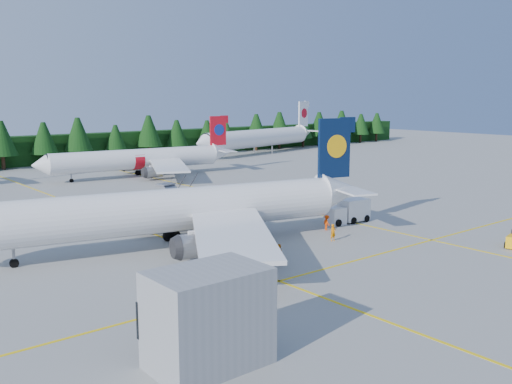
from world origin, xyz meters
TOP-DOWN VIEW (x-y plane):
  - ground at (0.00, 0.00)m, footprint 320.00×320.00m
  - taxi_stripe_a at (-14.00, 20.00)m, footprint 0.25×120.00m
  - taxi_stripe_b at (6.00, 20.00)m, footprint 0.25×120.00m
  - taxi_stripe_cross at (0.00, -6.00)m, footprint 80.00×0.25m
  - treeline_hedge at (0.00, 82.00)m, footprint 220.00×4.00m
  - terminal_building at (-26.00, -14.00)m, footprint 6.00×4.00m
  - airliner_navy at (-16.66, 7.80)m, footprint 39.72×32.33m
  - airliner_red at (3.80, 52.41)m, footprint 35.40×29.00m
  - airliner_far_right at (45.32, 70.28)m, footprint 42.75×12.90m
  - airstairs at (-8.10, 14.97)m, footprint 5.21×7.08m
  - service_truck at (5.53, 4.66)m, footprint 5.47×2.40m
  - uld_pair at (-13.20, -0.22)m, footprint 5.92×2.40m
  - crew_a at (-1.78, -0.07)m, footprint 0.66×0.48m
  - crew_b at (-11.29, -2.80)m, footprint 1.06×0.94m
  - crew_c at (1.04, 3.49)m, footprint 0.61×0.76m

SIDE VIEW (x-z plane):
  - ground at x=0.00m, z-range 0.00..0.00m
  - taxi_stripe_a at x=-14.00m, z-range 0.00..0.01m
  - taxi_stripe_b at x=6.00m, z-range 0.00..0.01m
  - taxi_stripe_cross at x=0.00m, z-range 0.00..0.01m
  - crew_c at x=1.04m, z-range 0.00..1.62m
  - crew_a at x=-1.78m, z-range 0.00..1.67m
  - crew_b at x=-11.29m, z-range 0.00..1.81m
  - airstairs at x=-8.10m, z-range -1.20..3.04m
  - service_truck at x=5.53m, z-range -0.01..2.55m
  - uld_pair at x=-13.20m, z-range 0.33..2.26m
  - terminal_building at x=-26.00m, z-range 0.00..5.20m
  - treeline_hedge at x=0.00m, z-range 0.00..6.00m
  - airliner_red at x=3.80m, z-range -2.05..8.25m
  - airliner_navy at x=-16.66m, z-range -2.33..9.37m
  - airliner_far_right at x=45.32m, z-range -2.35..10.25m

